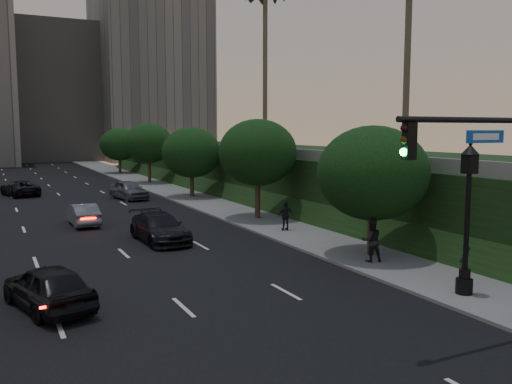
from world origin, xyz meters
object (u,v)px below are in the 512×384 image
sedan_near_left (48,287)px  sedan_far_left (20,188)px  sedan_near_right (160,228)px  sedan_far_right (129,190)px  pedestrian_b (372,240)px  pedestrian_c (286,216)px  traffic_signal_mast (511,212)px  pedestrian_a (464,265)px  sedan_mid_left (83,214)px  street_lamp (467,226)px

sedan_near_left → sedan_far_left: 34.48m
sedan_near_left → sedan_near_right: size_ratio=0.86×
sedan_near_left → sedan_far_right: size_ratio=0.94×
sedan_near_left → pedestrian_b: 13.60m
sedan_near_right → pedestrian_c: size_ratio=3.12×
traffic_signal_mast → sedan_near_right: 18.52m
traffic_signal_mast → sedan_far_right: bearing=94.3°
traffic_signal_mast → pedestrian_a: size_ratio=4.58×
pedestrian_b → sedan_mid_left: bearing=-41.4°
sedan_far_left → pedestrian_c: 29.19m
sedan_near_right → sedan_near_left: bearing=-128.3°
sedan_mid_left → pedestrian_a: 23.31m
sedan_near_left → pedestrian_c: 16.22m
sedan_near_left → pedestrian_b: (13.59, 0.04, 0.33)m
sedan_near_left → sedan_near_right: 11.18m
pedestrian_b → traffic_signal_mast: bearing=95.4°
sedan_far_right → pedestrian_c: pedestrian_c is taller
traffic_signal_mast → street_lamp: 3.67m
pedestrian_c → sedan_near_left: bearing=37.3°
sedan_near_left → sedan_near_right: sedan_near_left is taller
traffic_signal_mast → sedan_near_right: traffic_signal_mast is taller
sedan_far_right → pedestrian_a: 32.50m
sedan_far_left → sedan_far_right: size_ratio=1.04×
street_lamp → sedan_near_left: (-13.58, 5.29, -1.85)m
sedan_far_right → pedestrian_b: size_ratio=2.53×
sedan_near_left → sedan_mid_left: 16.56m
street_lamp → sedan_far_right: (-4.40, 32.92, -1.81)m
street_lamp → pedestrian_a: bearing=43.2°
sedan_mid_left → pedestrian_a: bearing=116.1°
sedan_far_left → sedan_far_right: (8.34, -6.84, 0.12)m
traffic_signal_mast → street_lamp: (1.67, 3.10, -1.04)m
pedestrian_a → pedestrian_c: 12.82m
traffic_signal_mast → sedan_near_left: 14.85m
street_lamp → pedestrian_b: (0.02, 5.33, -1.52)m
street_lamp → pedestrian_a: 2.12m
pedestrian_c → traffic_signal_mast: bearing=89.4°
sedan_far_left → sedan_near_right: 26.01m
sedan_near_left → sedan_mid_left: bearing=-118.2°
sedan_near_left → sedan_far_right: (9.18, 27.63, 0.05)m
sedan_near_right → pedestrian_c: bearing=-8.3°
sedan_far_right → pedestrian_b: pedestrian_b is taller
sedan_far_right → sedan_near_right: bearing=-109.8°
sedan_near_left → pedestrian_a: bearing=147.3°
sedan_mid_left → pedestrian_b: bearing=120.0°
street_lamp → sedan_far_right: 33.26m
traffic_signal_mast → sedan_mid_left: traffic_signal_mast is taller
pedestrian_a → pedestrian_c: (-0.59, 12.80, 0.09)m
sedan_far_left → pedestrian_a: (13.64, -38.91, 0.21)m
sedan_mid_left → sedan_far_left: (-2.75, 18.31, 0.00)m
sedan_near_left → pedestrian_b: size_ratio=2.38×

